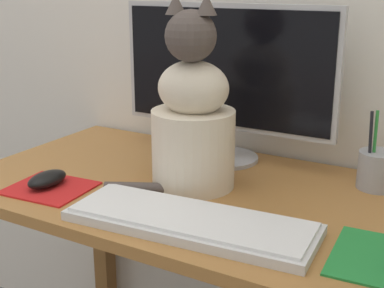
% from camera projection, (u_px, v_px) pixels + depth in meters
% --- Properties ---
extents(desk, '(1.11, 0.59, 0.76)m').
position_uv_depth(desk, '(207.00, 243.00, 1.21)').
color(desk, '#A87038').
rests_on(desk, ground_plane).
extents(monitor, '(0.56, 0.17, 0.39)m').
position_uv_depth(monitor, '(226.00, 76.00, 1.30)').
color(monitor, '#B2B2B7').
rests_on(monitor, desk).
extents(keyboard, '(0.48, 0.20, 0.02)m').
position_uv_depth(keyboard, '(191.00, 221.00, 0.99)').
color(keyboard, silver).
rests_on(keyboard, desk).
extents(mousepad_left, '(0.18, 0.16, 0.00)m').
position_uv_depth(mousepad_left, '(50.00, 188.00, 1.17)').
color(mousepad_left, red).
rests_on(mousepad_left, desk).
extents(computer_mouse_left, '(0.06, 0.10, 0.03)m').
position_uv_depth(computer_mouse_left, '(47.00, 179.00, 1.17)').
color(computer_mouse_left, black).
rests_on(computer_mouse_left, mousepad_left).
extents(cat, '(0.25, 0.25, 0.41)m').
position_uv_depth(cat, '(192.00, 119.00, 1.15)').
color(cat, beige).
rests_on(cat, desk).
extents(pen_cup, '(0.09, 0.09, 0.17)m').
position_uv_depth(pen_cup, '(378.00, 170.00, 1.16)').
color(pen_cup, '#99999E').
rests_on(pen_cup, desk).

